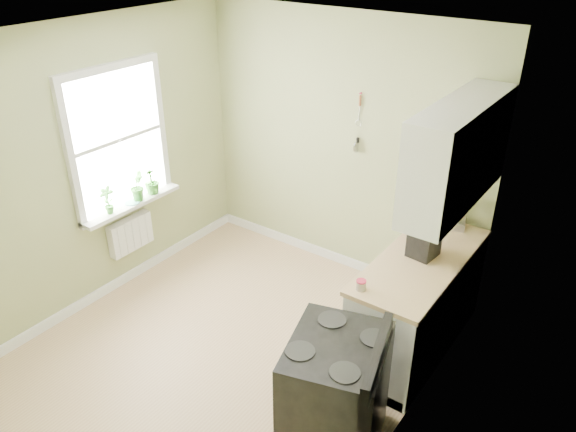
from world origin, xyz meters
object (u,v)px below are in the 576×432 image
Objects in this scene: stand_mixer at (457,209)px; kettle at (416,223)px; stove at (336,395)px; coffee_maker at (424,237)px.

stand_mixer reaches higher than kettle.
stand_mixer reaches higher than stove.
stand_mixer is 0.98× the size of coffee_maker.
stand_mixer is (0.02, 2.08, 0.59)m from stove.
coffee_maker is (-0.03, -0.68, 0.02)m from stand_mixer.
coffee_maker is (-0.01, 1.39, 0.61)m from stove.
coffee_maker reaches higher than stove.
kettle is (-0.23, 1.72, 0.54)m from stove.
kettle is at bearing 97.56° from stove.
kettle is 0.52× the size of coffee_maker.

